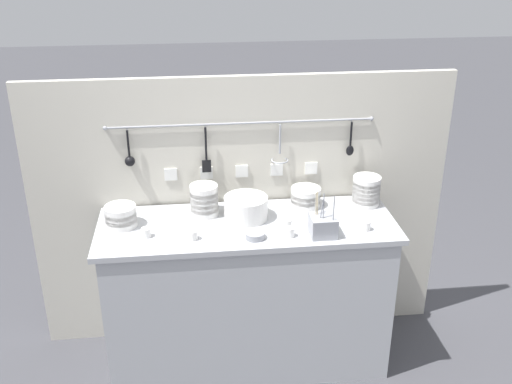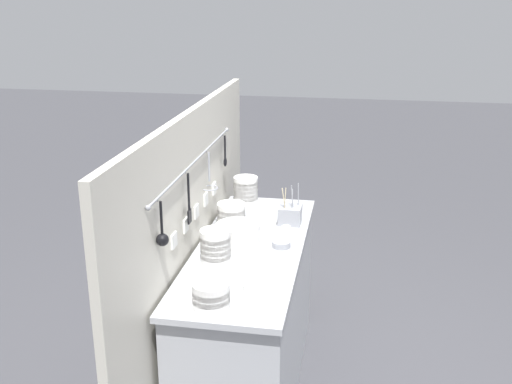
{
  "view_description": "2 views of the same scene",
  "coord_description": "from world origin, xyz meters",
  "px_view_note": "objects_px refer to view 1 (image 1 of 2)",
  "views": [
    {
      "loc": [
        -0.28,
        -2.81,
        2.37
      ],
      "look_at": [
        0.04,
        -0.02,
        1.09
      ],
      "focal_mm": 42.0,
      "sensor_mm": 36.0,
      "label": 1
    },
    {
      "loc": [
        -2.88,
        -0.54,
        2.19
      ],
      "look_at": [
        0.04,
        -0.03,
        1.19
      ],
      "focal_mm": 42.0,
      "sensor_mm": 36.0,
      "label": 2
    }
  ],
  "objects_px": {
    "bowl_stack_wide_centre": "(121,216)",
    "cup_beside_plates": "(366,226)",
    "cup_edge_near": "(290,232)",
    "cup_centre": "(193,235)",
    "cup_front_left": "(287,224)",
    "bowl_stack_tall_left": "(306,197)",
    "cup_mid_row": "(146,233)",
    "bowl_stack_nested_right": "(366,191)",
    "plate_stack": "(246,208)",
    "cutlery_caddy": "(323,225)",
    "steel_mixing_bowl": "(255,235)",
    "bowl_stack_short_front": "(204,200)"
  },
  "relations": [
    {
      "from": "bowl_stack_wide_centre",
      "to": "cup_beside_plates",
      "type": "relative_size",
      "value": 3.32
    },
    {
      "from": "cup_edge_near",
      "to": "cup_centre",
      "type": "xyz_separation_m",
      "value": [
        -0.49,
        0.02,
        0.0
      ]
    },
    {
      "from": "bowl_stack_wide_centre",
      "to": "cup_front_left",
      "type": "distance_m",
      "value": 0.87
    },
    {
      "from": "bowl_stack_tall_left",
      "to": "cup_mid_row",
      "type": "bearing_deg",
      "value": -163.14
    },
    {
      "from": "bowl_stack_nested_right",
      "to": "plate_stack",
      "type": "xyz_separation_m",
      "value": [
        -0.69,
        -0.09,
        -0.02
      ]
    },
    {
      "from": "bowl_stack_wide_centre",
      "to": "cup_mid_row",
      "type": "relative_size",
      "value": 3.32
    },
    {
      "from": "cutlery_caddy",
      "to": "steel_mixing_bowl",
      "type": "bearing_deg",
      "value": 179.24
    },
    {
      "from": "bowl_stack_tall_left",
      "to": "cutlery_caddy",
      "type": "xyz_separation_m",
      "value": [
        0.02,
        -0.35,
        -0.0
      ]
    },
    {
      "from": "bowl_stack_short_front",
      "to": "cutlery_caddy",
      "type": "height_order",
      "value": "cutlery_caddy"
    },
    {
      "from": "bowl_stack_wide_centre",
      "to": "steel_mixing_bowl",
      "type": "height_order",
      "value": "bowl_stack_wide_centre"
    },
    {
      "from": "cup_front_left",
      "to": "cup_beside_plates",
      "type": "bearing_deg",
      "value": -9.26
    },
    {
      "from": "steel_mixing_bowl",
      "to": "cup_front_left",
      "type": "relative_size",
      "value": 2.03
    },
    {
      "from": "bowl_stack_short_front",
      "to": "cup_front_left",
      "type": "relative_size",
      "value": 3.5
    },
    {
      "from": "steel_mixing_bowl",
      "to": "cutlery_caddy",
      "type": "relative_size",
      "value": 0.43
    },
    {
      "from": "cup_beside_plates",
      "to": "cup_front_left",
      "type": "distance_m",
      "value": 0.41
    },
    {
      "from": "cutlery_caddy",
      "to": "cup_front_left",
      "type": "height_order",
      "value": "cutlery_caddy"
    },
    {
      "from": "bowl_stack_wide_centre",
      "to": "cup_edge_near",
      "type": "height_order",
      "value": "bowl_stack_wide_centre"
    },
    {
      "from": "bowl_stack_nested_right",
      "to": "cutlery_caddy",
      "type": "relative_size",
      "value": 0.72
    },
    {
      "from": "cup_beside_plates",
      "to": "bowl_stack_tall_left",
      "type": "bearing_deg",
      "value": 128.71
    },
    {
      "from": "steel_mixing_bowl",
      "to": "cup_beside_plates",
      "type": "distance_m",
      "value": 0.58
    },
    {
      "from": "cup_edge_near",
      "to": "cup_centre",
      "type": "relative_size",
      "value": 1.0
    },
    {
      "from": "bowl_stack_tall_left",
      "to": "cup_beside_plates",
      "type": "height_order",
      "value": "bowl_stack_tall_left"
    },
    {
      "from": "cup_front_left",
      "to": "cup_mid_row",
      "type": "xyz_separation_m",
      "value": [
        -0.73,
        -0.01,
        0.0
      ]
    },
    {
      "from": "cup_beside_plates",
      "to": "cup_front_left",
      "type": "bearing_deg",
      "value": 170.74
    },
    {
      "from": "steel_mixing_bowl",
      "to": "cup_edge_near",
      "type": "xyz_separation_m",
      "value": [
        0.18,
        -0.0,
        0.01
      ]
    },
    {
      "from": "cup_edge_near",
      "to": "cup_mid_row",
      "type": "height_order",
      "value": "same"
    },
    {
      "from": "plate_stack",
      "to": "cup_centre",
      "type": "distance_m",
      "value": 0.36
    },
    {
      "from": "bowl_stack_tall_left",
      "to": "bowl_stack_wide_centre",
      "type": "distance_m",
      "value": 1.02
    },
    {
      "from": "cutlery_caddy",
      "to": "plate_stack",
      "type": "bearing_deg",
      "value": 147.63
    },
    {
      "from": "cup_edge_near",
      "to": "bowl_stack_nested_right",
      "type": "bearing_deg",
      "value": 33.56
    },
    {
      "from": "cutlery_caddy",
      "to": "cup_front_left",
      "type": "bearing_deg",
      "value": 151.57
    },
    {
      "from": "cup_centre",
      "to": "cup_edge_near",
      "type": "bearing_deg",
      "value": -2.85
    },
    {
      "from": "cup_mid_row",
      "to": "bowl_stack_tall_left",
      "type": "bearing_deg",
      "value": 16.86
    },
    {
      "from": "bowl_stack_wide_centre",
      "to": "bowl_stack_nested_right",
      "type": "xyz_separation_m",
      "value": [
        1.35,
        0.11,
        0.03
      ]
    },
    {
      "from": "cutlery_caddy",
      "to": "cup_edge_near",
      "type": "distance_m",
      "value": 0.17
    },
    {
      "from": "bowl_stack_wide_centre",
      "to": "bowl_stack_nested_right",
      "type": "height_order",
      "value": "bowl_stack_nested_right"
    },
    {
      "from": "plate_stack",
      "to": "cup_front_left",
      "type": "relative_size",
      "value": 4.76
    },
    {
      "from": "cutlery_caddy",
      "to": "cup_mid_row",
      "type": "height_order",
      "value": "cutlery_caddy"
    },
    {
      "from": "bowl_stack_wide_centre",
      "to": "bowl_stack_nested_right",
      "type": "distance_m",
      "value": 1.35
    },
    {
      "from": "cup_mid_row",
      "to": "bowl_stack_nested_right",
      "type": "bearing_deg",
      "value": 11.37
    },
    {
      "from": "bowl_stack_short_front",
      "to": "steel_mixing_bowl",
      "type": "bearing_deg",
      "value": -50.76
    },
    {
      "from": "bowl_stack_short_front",
      "to": "bowl_stack_tall_left",
      "type": "relative_size",
      "value": 1.04
    },
    {
      "from": "bowl_stack_tall_left",
      "to": "bowl_stack_wide_centre",
      "type": "bearing_deg",
      "value": -172.71
    },
    {
      "from": "bowl_stack_wide_centre",
      "to": "bowl_stack_short_front",
      "type": "bearing_deg",
      "value": 11.14
    },
    {
      "from": "bowl_stack_tall_left",
      "to": "plate_stack",
      "type": "relative_size",
      "value": 0.71
    },
    {
      "from": "bowl_stack_nested_right",
      "to": "steel_mixing_bowl",
      "type": "bearing_deg",
      "value": -154.22
    },
    {
      "from": "bowl_stack_short_front",
      "to": "plate_stack",
      "type": "height_order",
      "value": "bowl_stack_short_front"
    },
    {
      "from": "bowl_stack_wide_centre",
      "to": "cup_edge_near",
      "type": "bearing_deg",
      "value": -13.99
    },
    {
      "from": "cup_edge_near",
      "to": "cup_beside_plates",
      "type": "distance_m",
      "value": 0.4
    },
    {
      "from": "bowl_stack_nested_right",
      "to": "cup_beside_plates",
      "type": "bearing_deg",
      "value": -105.64
    }
  ]
}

